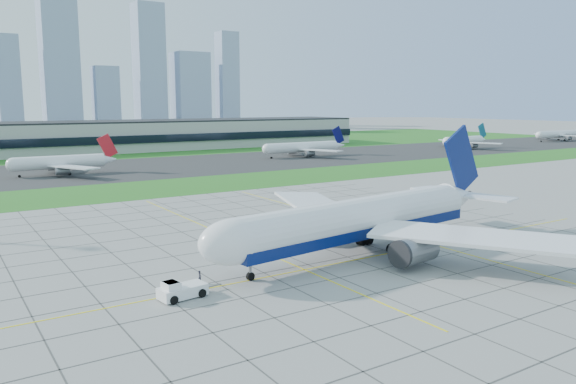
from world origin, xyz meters
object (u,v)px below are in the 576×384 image
(crew_far, at_px, (510,239))
(distant_jet_4, at_px, (559,134))
(distant_jet_1, at_px, (62,162))
(distant_jet_2, at_px, (303,147))
(pushback_tug, at_px, (180,290))
(distant_jet_3, at_px, (464,141))
(crew_near, at_px, (200,277))
(airliner, at_px, (361,220))

(crew_far, distance_m, distant_jet_4, 312.72)
(distant_jet_1, bearing_deg, distant_jet_2, 5.01)
(distant_jet_2, relative_size, distant_jet_4, 0.89)
(pushback_tug, height_order, distant_jet_3, distant_jet_3)
(distant_jet_3, bearing_deg, crew_near, -148.01)
(airliner, xyz_separation_m, distant_jet_1, (-20.31, 137.78, -1.22))
(distant_jet_2, distance_m, distant_jet_4, 207.75)
(airliner, height_order, distant_jet_1, airliner)
(crew_near, distance_m, distant_jet_3, 260.56)
(distant_jet_3, bearing_deg, crew_far, -138.16)
(pushback_tug, bearing_deg, crew_near, 35.26)
(crew_far, bearing_deg, crew_near, -145.82)
(airliner, distance_m, distant_jet_4, 331.54)
(pushback_tug, height_order, distant_jet_2, distant_jet_2)
(crew_near, height_order, distant_jet_4, distant_jet_4)
(airliner, distance_m, distant_jet_2, 172.50)
(crew_near, relative_size, distant_jet_2, 0.04)
(crew_near, height_order, crew_far, crew_near)
(airliner, height_order, pushback_tug, airliner)
(pushback_tug, height_order, crew_near, pushback_tug)
(pushback_tug, relative_size, distant_jet_2, 0.21)
(pushback_tug, height_order, crew_far, pushback_tug)
(airliner, bearing_deg, distant_jet_2, 51.47)
(airliner, height_order, crew_far, airliner)
(airliner, relative_size, distant_jet_4, 1.33)
(crew_near, xyz_separation_m, crew_far, (56.14, -9.57, -0.07))
(crew_far, bearing_deg, distant_jet_4, 73.90)
(distant_jet_1, height_order, distant_jet_2, same)
(crew_far, height_order, distant_jet_4, distant_jet_4)
(crew_far, bearing_deg, distant_jet_2, 112.05)
(pushback_tug, xyz_separation_m, distant_jet_4, (331.42, 151.26, 3.37))
(airliner, height_order, distant_jet_3, airliner)
(airliner, distance_m, distant_jet_1, 139.27)
(pushback_tug, xyz_separation_m, crew_near, (4.62, 4.23, -0.17))
(distant_jet_2, height_order, distant_jet_4, same)
(distant_jet_3, relative_size, distant_jet_4, 0.85)
(distant_jet_3, height_order, distant_jet_4, same)
(crew_near, bearing_deg, distant_jet_4, -52.95)
(airliner, xyz_separation_m, crew_near, (-29.49, -0.33, -4.76))
(distant_jet_4, bearing_deg, crew_far, -149.95)
(distant_jet_1, height_order, distant_jet_4, same)
(airliner, xyz_separation_m, distant_jet_3, (191.48, 137.69, -1.23))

